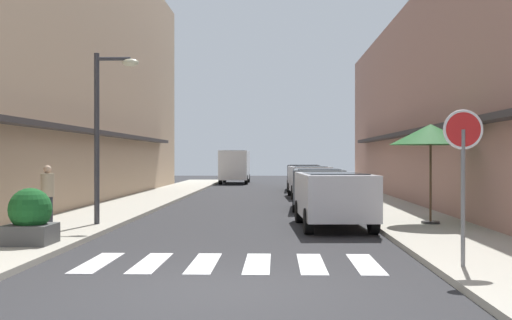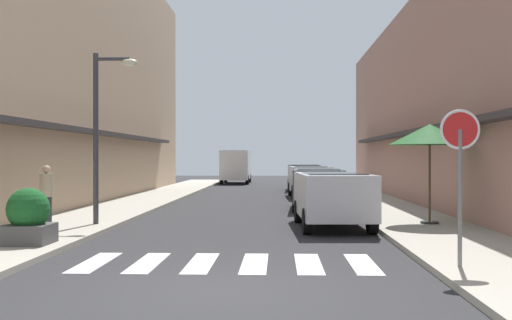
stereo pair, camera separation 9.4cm
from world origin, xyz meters
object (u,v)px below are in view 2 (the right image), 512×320
Objects in this scene: parked_car_near at (332,193)px; parked_car_distant at (304,174)px; delivery_van at (236,164)px; parked_car_mid at (318,184)px; planter_corner at (28,218)px; pedestrian_walking_near at (47,194)px; parked_car_far at (309,178)px; cafe_umbrella at (430,135)px; street_lamp at (104,117)px; round_street_sign at (460,146)px.

parked_car_distant is at bearing 90.00° from parked_car_near.
parked_car_mid is at bearing -78.63° from delivery_van.
delivery_van reaches higher than parked_car_mid.
planter_corner is 3.40m from pedestrian_walking_near.
parked_car_far is 12.92m from cafe_umbrella.
parked_car_mid is 12.11m from planter_corner.
delivery_van is at bearing 99.00° from parked_car_near.
street_lamp is at bearing -115.08° from parked_car_far.
parked_car_far is at bearing 90.00° from parked_car_near.
round_street_sign is at bearing -80.25° from delivery_van.
planter_corner is at bearing -93.53° from delivery_van.
delivery_van is at bearing 99.75° from round_street_sign.
delivery_van is at bearing 86.90° from street_lamp.
parked_car_far is 2.70× the size of pedestrian_walking_near.
parked_car_mid is at bearing -90.00° from parked_car_distant.
round_street_sign reaches higher than parked_car_distant.
round_street_sign is at bearing -99.36° from cafe_umbrella.
pedestrian_walking_near is at bearing -95.58° from delivery_van.
cafe_umbrella is at bearing 80.64° from round_street_sign.
pedestrian_walking_near is at bearing -173.21° from parked_car_near.
parked_car_near is 7.42m from pedestrian_walking_near.
street_lamp is (-6.06, -0.27, 2.02)m from parked_car_near.
parked_car_far is at bearing 90.00° from parked_car_mid.
round_street_sign is 9.83m from street_lamp.
parked_car_mid is 3.86× the size of planter_corner.
parked_car_near is at bearing 2.53° from street_lamp.
delivery_van is at bearing 115.21° from parked_car_distant.
parked_car_far is 16.41m from delivery_van.
parked_car_mid is 1.74× the size of round_street_sign.
delivery_van is (-4.50, 15.77, 0.48)m from parked_car_far.
planter_corner is at bearing -111.16° from parked_car_far.
pedestrian_walking_near is (-7.37, -6.92, 0.01)m from parked_car_mid.
parked_car_far is at bearing -34.02° from pedestrian_walking_near.
parked_car_mid and parked_car_far have the same top height.
delivery_van reaches higher than planter_corner.
parked_car_distant is 19.00m from cafe_umbrella.
parked_car_near is at bearing -88.70° from pedestrian_walking_near.
parked_car_near is 1.68× the size of round_street_sign.
parked_car_mid reaches higher than planter_corner.
parked_car_distant is at bearing 90.00° from parked_car_far.
parked_car_distant reaches higher than planter_corner.
street_lamp is 8.67m from cafe_umbrella.
cafe_umbrella is 1.70× the size of pedestrian_walking_near.
parked_car_near is at bearing -177.36° from cafe_umbrella.
planter_corner is 0.73× the size of pedestrian_walking_near.
street_lamp is at bearing -107.56° from parked_car_distant.
round_street_sign is at bearing -127.84° from pedestrian_walking_near.
round_street_sign is (1.50, -12.54, 1.14)m from parked_car_mid.
parked_car_far is at bearing 101.64° from cafe_umbrella.
parked_car_far reaches higher than planter_corner.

